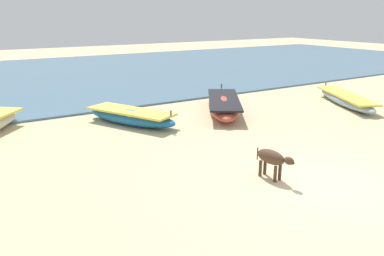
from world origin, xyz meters
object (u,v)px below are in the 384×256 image
Objects in this scene: fishing_boat_1 at (224,105)px; fishing_boat_3 at (346,99)px; fishing_boat_4 at (131,116)px; calf_near_dark at (272,158)px.

fishing_boat_1 reaches higher than fishing_boat_3.
calf_near_dark is (0.87, -5.91, 0.22)m from fishing_boat_4.
fishing_boat_3 is at bearing -74.13° from fishing_boat_1.
fishing_boat_1 is 5.28m from fishing_boat_3.
fishing_boat_3 is 8.87m from fishing_boat_4.
fishing_boat_1 is 1.17× the size of fishing_boat_4.
fishing_boat_4 is 3.54× the size of calf_near_dark.
calf_near_dark is at bearing -172.81° from fishing_boat_1.
fishing_boat_3 is (5.03, -1.61, -0.06)m from fishing_boat_1.
calf_near_dark is (-7.77, -3.92, 0.25)m from fishing_boat_3.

